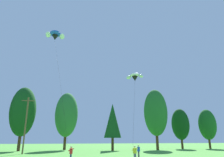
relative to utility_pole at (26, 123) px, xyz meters
name	(u,v)px	position (x,y,z in m)	size (l,w,h in m)	color
treeline_tree_c	(23,111)	(-2.52, 9.66, 3.20)	(5.51, 5.51, 13.75)	#472D19
treeline_tree_d	(66,115)	(6.96, 12.45, 3.04)	(5.44, 5.44, 13.49)	#472D19
treeline_tree_e	(113,121)	(17.34, 7.47, 1.40)	(3.89, 3.89, 10.42)	#472D19
treeline_tree_f	(156,112)	(28.58, 8.63, 3.69)	(5.73, 5.73, 14.57)	#472D19
treeline_tree_g	(180,124)	(36.85, 11.59, 1.12)	(4.59, 4.59, 10.32)	#472D19
treeline_tree_h	(207,124)	(44.60, 11.02, 1.13)	(4.59, 4.59, 10.33)	#472D19
utility_pole	(26,123)	(0.00, 0.00, 0.00)	(2.20, 0.26, 9.73)	brown
kite_flyer_near	(71,153)	(7.62, -14.37, -4.13)	(0.67, 0.69, 1.69)	navy
kite_flyer_mid	(135,152)	(14.97, -14.97, -4.13)	(0.75, 0.76, 1.69)	navy
kite_flyer_far	(139,150)	(16.74, -11.30, -4.14)	(0.28, 0.58, 1.69)	#4C4C51
parafoil_kite_high_blue_white	(55,35)	(3.60, 1.25, 18.19)	(5.77, 16.59, 22.81)	blue
parafoil_kite_mid_white	(135,77)	(17.95, -7.20, 7.57)	(4.72, 9.16, 11.81)	white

